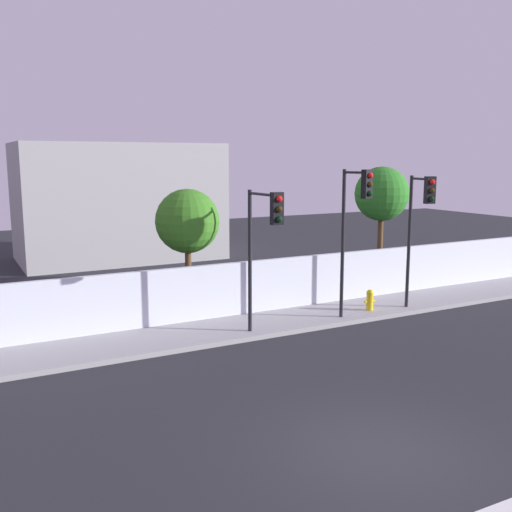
{
  "coord_description": "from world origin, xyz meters",
  "views": [
    {
      "loc": [
        -6.77,
        -7.82,
        5.4
      ],
      "look_at": [
        0.87,
        6.5,
        2.68
      ],
      "focal_mm": 40.8,
      "sensor_mm": 36.0,
      "label": 1
    }
  ],
  "objects": [
    {
      "name": "low_building_distant",
      "position": [
        1.49,
        23.49,
        3.1
      ],
      "size": [
        10.4,
        6.0,
        6.21
      ],
      "primitive_type": "cube",
      "color": "#A4A4A4",
      "rests_on": "ground"
    },
    {
      "name": "ground_plane",
      "position": [
        0.0,
        0.0,
        0.0
      ],
      "size": [
        80.0,
        80.0,
        0.0
      ],
      "primitive_type": "plane",
      "color": "#26262B"
    },
    {
      "name": "sidewalk",
      "position": [
        0.0,
        8.2,
        0.07
      ],
      "size": [
        36.0,
        2.4,
        0.15
      ],
      "primitive_type": "cube",
      "color": "#9C9C9C",
      "rests_on": "ground"
    },
    {
      "name": "traffic_light_center",
      "position": [
        7.46,
        6.97,
        3.56
      ],
      "size": [
        0.43,
        1.33,
        4.68
      ],
      "color": "black",
      "rests_on": "sidewalk"
    },
    {
      "name": "fire_hydrant",
      "position": [
        6.08,
        7.78,
        0.54
      ],
      "size": [
        0.44,
        0.26,
        0.74
      ],
      "color": "gold",
      "rests_on": "sidewalk"
    },
    {
      "name": "traffic_light_left",
      "position": [
        1.25,
        6.7,
        3.35
      ],
      "size": [
        0.35,
        1.78,
        4.34
      ],
      "color": "black",
      "rests_on": "sidewalk"
    },
    {
      "name": "roadside_tree_leftmost",
      "position": [
        0.5,
        10.81,
        3.26
      ],
      "size": [
        2.21,
        2.21,
        4.39
      ],
      "color": "brown",
      "rests_on": "ground"
    },
    {
      "name": "roadside_tree_midleft",
      "position": [
        9.0,
        10.81,
        3.95
      ],
      "size": [
        2.22,
        2.22,
        5.1
      ],
      "color": "brown",
      "rests_on": "ground"
    },
    {
      "name": "perimeter_wall",
      "position": [
        0.0,
        9.49,
        1.05
      ],
      "size": [
        36.0,
        0.18,
        1.8
      ],
      "primitive_type": "cube",
      "color": "silver",
      "rests_on": "sidewalk"
    },
    {
      "name": "traffic_light_right",
      "position": [
        4.79,
        7.07,
        3.72
      ],
      "size": [
        0.46,
        1.16,
        4.92
      ],
      "color": "black",
      "rests_on": "sidewalk"
    }
  ]
}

